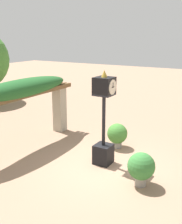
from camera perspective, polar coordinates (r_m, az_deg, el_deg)
name	(u,v)px	position (r m, az deg, el deg)	size (l,w,h in m)	color
ground_plane	(103,166)	(9.82, 2.53, -10.98)	(60.00, 60.00, 0.00)	#9E7A60
pedestal_clock	(104,121)	(9.48, 2.60, -1.81)	(0.60, 0.65, 3.27)	black
pergola	(23,95)	(11.16, -13.66, 3.41)	(5.64, 1.07, 2.74)	#A89E89
potted_plant_near_left	(141,167)	(8.56, 10.16, -10.95)	(0.83, 0.83, 1.04)	gray
potted_plant_near_right	(117,134)	(11.20, 5.36, -4.52)	(0.80, 0.80, 0.99)	gray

